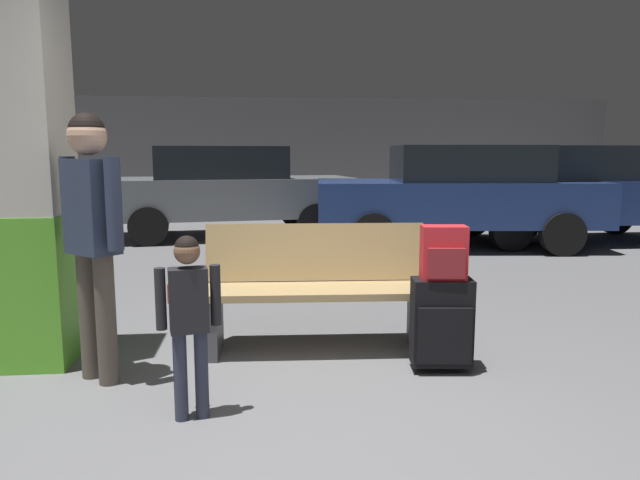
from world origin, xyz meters
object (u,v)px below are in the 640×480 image
object	(u,v)px
bench	(317,288)
parked_car_side	(573,191)
suitcase	(442,322)
parked_car_near	(458,193)
adult	(92,219)
child	(188,308)
parked_car_far	(228,189)
structural_pillar	(20,162)
backpack_bright	(444,253)

from	to	relation	value
bench	parked_car_side	xyz separation A→B (m)	(4.52, 4.77, 0.36)
suitcase	parked_car_near	bearing A→B (deg)	70.22
suitcase	parked_car_side	xyz separation A→B (m)	(3.76, 5.28, 0.48)
parked_car_side	parked_car_near	world-z (taller)	same
adult	parked_car_side	distance (m)	7.90
suitcase	child	size ratio (longest dim) A/B	0.62
parked_car_near	parked_car_far	bearing A→B (deg)	156.93
parked_car_side	structural_pillar	bearing A→B (deg)	-143.24
parked_car_far	parked_car_side	xyz separation A→B (m)	(5.48, -1.15, 0.00)
suitcase	parked_car_far	distance (m)	6.67
suitcase	parked_car_far	xyz separation A→B (m)	(-1.72, 6.43, 0.48)
backpack_bright	parked_car_far	world-z (taller)	parked_car_far
structural_pillar	child	xyz separation A→B (m)	(1.17, -1.01, -0.74)
structural_pillar	suitcase	world-z (taller)	structural_pillar
structural_pillar	child	bearing A→B (deg)	-40.62
suitcase	adult	xyz separation A→B (m)	(-2.15, 0.05, 0.69)
suitcase	child	distance (m)	1.64
backpack_bright	parked_car_near	size ratio (longest dim) A/B	0.08
adult	parked_car_far	world-z (taller)	adult
structural_pillar	adult	size ratio (longest dim) A/B	1.66
child	parked_car_side	size ratio (longest dim) A/B	0.24
structural_pillar	bench	world-z (taller)	structural_pillar
adult	parked_car_far	distance (m)	6.40
bench	child	xyz separation A→B (m)	(-0.76, -1.06, 0.16)
parked_car_far	structural_pillar	bearing A→B (deg)	-99.30
child	adult	size ratio (longest dim) A/B	0.60
backpack_bright	child	size ratio (longest dim) A/B	0.35
structural_pillar	backpack_bright	xyz separation A→B (m)	(2.69, -0.46, -0.57)
parked_car_far	parked_car_near	xyz separation A→B (m)	(3.49, -1.49, 0.00)
bench	parked_car_side	world-z (taller)	parked_car_side
structural_pillar	bench	distance (m)	2.14
bench	parked_car_far	distance (m)	6.00
bench	parked_car_far	xyz separation A→B (m)	(-0.96, 5.91, 0.36)
bench	child	world-z (taller)	child
adult	parked_car_side	xyz separation A→B (m)	(5.91, 5.23, -0.20)
structural_pillar	bench	xyz separation A→B (m)	(1.94, 0.05, -0.90)
parked_car_far	suitcase	bearing A→B (deg)	-75.06
child	adult	bearing A→B (deg)	136.50
parked_car_near	adult	bearing A→B (deg)	-128.76
structural_pillar	parked_car_side	size ratio (longest dim) A/B	0.66
parked_car_far	bench	bearing A→B (deg)	-80.79
parked_car_side	adult	bearing A→B (deg)	-138.49
structural_pillar	parked_car_far	xyz separation A→B (m)	(0.98, 5.97, -0.53)
parked_car_side	parked_car_near	distance (m)	2.01
parked_car_side	bench	bearing A→B (deg)	-133.47
bench	backpack_bright	world-z (taller)	backpack_bright
backpack_bright	parked_car_far	xyz separation A→B (m)	(-1.72, 6.43, 0.03)
bench	child	bearing A→B (deg)	-125.80
structural_pillar	parked_car_near	world-z (taller)	structural_pillar
adult	backpack_bright	bearing A→B (deg)	-1.42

